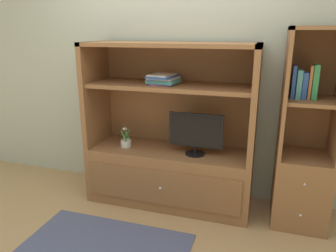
{
  "coord_description": "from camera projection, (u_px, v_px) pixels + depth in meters",
  "views": [
    {
      "loc": [
        0.86,
        -2.4,
        1.66
      ],
      "look_at": [
        0.0,
        0.35,
        0.8
      ],
      "focal_mm": 34.23,
      "sensor_mm": 36.0,
      "label": 1
    }
  ],
  "objects": [
    {
      "name": "ground_plane",
      "position": [
        157.0,
        221.0,
        2.91
      ],
      "size": [
        8.0,
        8.0,
        0.0
      ],
      "primitive_type": "plane",
      "color": "tan"
    },
    {
      "name": "bookshelf_tall",
      "position": [
        303.0,
        163.0,
        2.78
      ],
      "size": [
        0.46,
        0.49,
        1.7
      ],
      "color": "brown",
      "rests_on": "ground_plane"
    },
    {
      "name": "potted_plant",
      "position": [
        126.0,
        143.0,
        3.18
      ],
      "size": [
        0.11,
        0.11,
        0.23
      ],
      "color": "beige",
      "rests_on": "media_console"
    },
    {
      "name": "media_console",
      "position": [
        170.0,
        155.0,
        3.15
      ],
      "size": [
        1.59,
        0.58,
        1.56
      ],
      "color": "brown",
      "rests_on": "ground_plane"
    },
    {
      "name": "painted_rear_wall",
      "position": [
        180.0,
        58.0,
        3.2
      ],
      "size": [
        6.0,
        0.1,
        2.8
      ],
      "primitive_type": "cube",
      "color": "#ADB29E",
      "rests_on": "ground_plane"
    },
    {
      "name": "upright_book_row",
      "position": [
        305.0,
        83.0,
        2.59
      ],
      "size": [
        0.2,
        0.15,
        0.28
      ],
      "color": "#2D519E",
      "rests_on": "bookshelf_tall"
    },
    {
      "name": "tv_monitor",
      "position": [
        196.0,
        133.0,
        2.93
      ],
      "size": [
        0.5,
        0.18,
        0.39
      ],
      "color": "black",
      "rests_on": "media_console"
    },
    {
      "name": "magazine_stack",
      "position": [
        163.0,
        79.0,
        2.94
      ],
      "size": [
        0.28,
        0.34,
        0.09
      ],
      "color": "purple",
      "rests_on": "media_console"
    }
  ]
}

